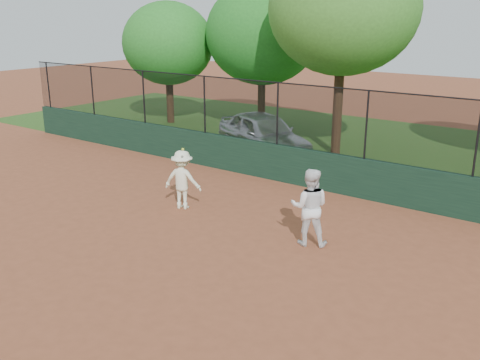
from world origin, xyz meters
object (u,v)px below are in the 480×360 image
Objects in this scene: tree_1 at (262,33)px; tree_2 at (343,9)px; player_second at (310,207)px; parked_car at (263,134)px; player_main at (183,180)px; tree_0 at (168,44)px.

tree_2 is (4.89, -2.11, 1.02)m from tree_1.
tree_2 is (-3.30, 8.08, 4.47)m from player_second.
player_main is (1.43, -6.20, 0.00)m from parked_car.
parked_car is at bearing 103.01° from player_main.
tree_1 is at bearing -76.21° from player_second.
tree_2 is (9.51, -0.85, 1.55)m from tree_0.
parked_car is 8.33m from player_second.
player_main is at bearing -45.26° from tree_0.
tree_1 is at bearing 156.69° from tree_2.
tree_0 is at bearing 134.74° from player_main.
tree_1 reaches higher than tree_0.
tree_0 reaches higher than player_second.
tree_1 reaches higher than parked_car.
tree_2 is (2.18, 1.80, 4.57)m from parked_car.
parked_car is 6.36m from player_main.
tree_0 reaches higher than parked_car.
player_second is at bearing -111.79° from parked_car.
tree_0 is 4.81m from tree_1.
player_second is at bearing -34.87° from tree_0.
player_main is at bearing -67.66° from tree_1.
player_second is 0.28× the size of tree_1.
player_main is 9.24m from tree_2.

